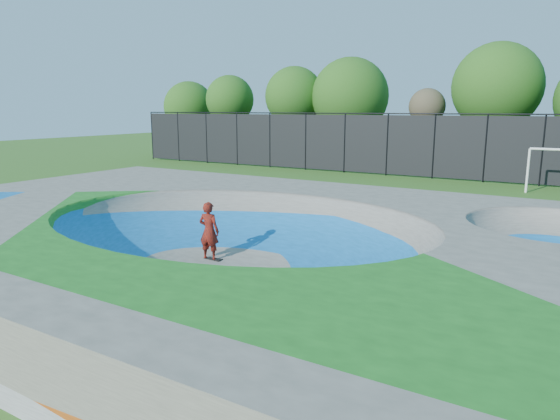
{
  "coord_description": "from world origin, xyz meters",
  "views": [
    {
      "loc": [
        7.77,
        -10.53,
        4.32
      ],
      "look_at": [
        -0.34,
        3.0,
        1.1
      ],
      "focal_mm": 32.0,
      "sensor_mm": 36.0,
      "label": 1
    }
  ],
  "objects": [
    {
      "name": "fence",
      "position": [
        0.0,
        21.0,
        2.1
      ],
      "size": [
        48.09,
        0.09,
        4.04
      ],
      "color": "black",
      "rests_on": "ground"
    },
    {
      "name": "skate_deck",
      "position": [
        0.0,
        0.0,
        0.75
      ],
      "size": [
        22.0,
        14.0,
        1.5
      ],
      "primitive_type": "cube",
      "color": "gray",
      "rests_on": "ground"
    },
    {
      "name": "skateboard",
      "position": [
        -1.14,
        0.36,
        0.03
      ],
      "size": [
        0.79,
        0.26,
        0.05
      ],
      "primitive_type": "cube",
      "rotation": [
        0.0,
        0.0,
        0.05
      ],
      "color": "black",
      "rests_on": "ground"
    },
    {
      "name": "skater",
      "position": [
        -1.14,
        0.36,
        0.86
      ],
      "size": [
        0.68,
        0.5,
        1.71
      ],
      "primitive_type": "imported",
      "rotation": [
        0.0,
        0.0,
        3.28
      ],
      "color": "red",
      "rests_on": "ground"
    },
    {
      "name": "treeline",
      "position": [
        1.35,
        26.15,
        5.12
      ],
      "size": [
        52.46,
        7.44,
        8.75
      ],
      "color": "#4E3527",
      "rests_on": "ground"
    },
    {
      "name": "ground",
      "position": [
        0.0,
        0.0,
        0.0
      ],
      "size": [
        120.0,
        120.0,
        0.0
      ],
      "primitive_type": "plane",
      "color": "#2D5918",
      "rests_on": "ground"
    }
  ]
}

